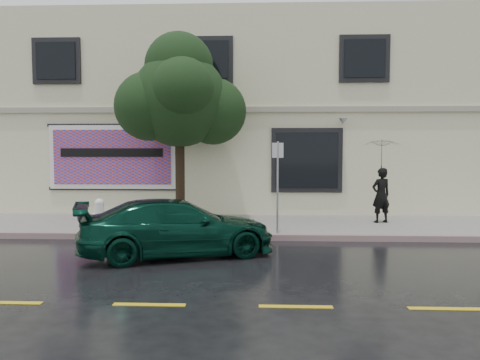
{
  "coord_description": "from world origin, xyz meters",
  "views": [
    {
      "loc": [
        1.65,
        -10.33,
        2.37
      ],
      "look_at": [
        1.14,
        2.2,
        1.49
      ],
      "focal_mm": 35.0,
      "sensor_mm": 36.0,
      "label": 1
    }
  ],
  "objects_px": {
    "car": "(177,227)",
    "pedestrian": "(381,195)",
    "fire_hydrant": "(100,215)",
    "street_tree": "(179,100)"
  },
  "relations": [
    {
      "from": "car",
      "to": "pedestrian",
      "type": "xyz_separation_m",
      "value": [
        5.39,
        3.79,
        0.34
      ]
    },
    {
      "from": "car",
      "to": "fire_hydrant",
      "type": "bearing_deg",
      "value": 30.83
    },
    {
      "from": "street_tree",
      "to": "fire_hydrant",
      "type": "relative_size",
      "value": 5.77
    },
    {
      "from": "street_tree",
      "to": "car",
      "type": "bearing_deg",
      "value": -81.4
    },
    {
      "from": "pedestrian",
      "to": "fire_hydrant",
      "type": "distance_m",
      "value": 8.03
    },
    {
      "from": "car",
      "to": "street_tree",
      "type": "distance_m",
      "value": 4.94
    },
    {
      "from": "car",
      "to": "street_tree",
      "type": "xyz_separation_m",
      "value": [
        -0.57,
        3.77,
        3.14
      ]
    },
    {
      "from": "fire_hydrant",
      "to": "car",
      "type": "bearing_deg",
      "value": -38.68
    },
    {
      "from": "street_tree",
      "to": "fire_hydrant",
      "type": "bearing_deg",
      "value": -137.32
    },
    {
      "from": "car",
      "to": "pedestrian",
      "type": "bearing_deg",
      "value": -73.96
    }
  ]
}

